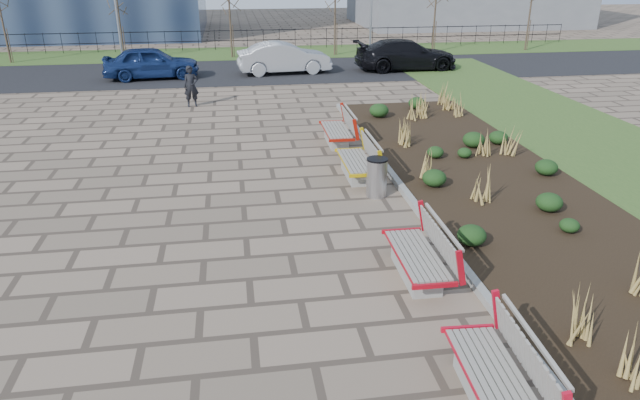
{
  "coord_description": "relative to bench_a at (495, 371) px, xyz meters",
  "views": [
    {
      "loc": [
        -0.09,
        -7.32,
        5.36
      ],
      "look_at": [
        1.5,
        3.0,
        0.9
      ],
      "focal_mm": 32.0,
      "sensor_mm": 36.0,
      "label": 1
    }
  ],
  "objects": [
    {
      "name": "ground",
      "position": [
        -3.0,
        1.91,
        -0.5
      ],
      "size": [
        120.0,
        120.0,
        0.0
      ],
      "primitive_type": "plane",
      "color": "#7A6654",
      "rests_on": "ground"
    },
    {
      "name": "planting_bed",
      "position": [
        3.25,
        6.91,
        -0.45
      ],
      "size": [
        4.5,
        18.0,
        0.1
      ],
      "primitive_type": "cube",
      "color": "black",
      "rests_on": "ground"
    },
    {
      "name": "planting_curb",
      "position": [
        0.92,
        6.91,
        -0.42
      ],
      "size": [
        0.16,
        18.0,
        0.15
      ],
      "primitive_type": "cube",
      "color": "gray",
      "rests_on": "ground"
    },
    {
      "name": "grass_verge_far",
      "position": [
        -3.0,
        29.91,
        -0.48
      ],
      "size": [
        80.0,
        5.0,
        0.04
      ],
      "primitive_type": "cube",
      "color": "#33511E",
      "rests_on": "ground"
    },
    {
      "name": "road",
      "position": [
        -3.0,
        23.91,
        -0.49
      ],
      "size": [
        80.0,
        7.0,
        0.02
      ],
      "primitive_type": "cube",
      "color": "black",
      "rests_on": "ground"
    },
    {
      "name": "bench_a",
      "position": [
        0.0,
        0.0,
        0.0
      ],
      "size": [
        1.02,
        2.15,
        1.0
      ],
      "primitive_type": null,
      "rotation": [
        0.0,
        0.0,
        -0.06
      ],
      "color": "red",
      "rests_on": "ground"
    },
    {
      "name": "bench_b",
      "position": [
        0.0,
        3.23,
        0.0
      ],
      "size": [
        0.93,
        2.11,
        1.0
      ],
      "primitive_type": null,
      "rotation": [
        0.0,
        0.0,
        -0.01
      ],
      "color": "red",
      "rests_on": "ground"
    },
    {
      "name": "bench_c",
      "position": [
        0.0,
        8.41,
        0.0
      ],
      "size": [
        0.91,
        2.1,
        1.0
      ],
      "primitive_type": null,
      "rotation": [
        0.0,
        0.0,
        -0.01
      ],
      "color": "gold",
      "rests_on": "ground"
    },
    {
      "name": "bench_d",
      "position": [
        0.0,
        11.35,
        0.0
      ],
      "size": [
        0.92,
        2.11,
        1.0
      ],
      "primitive_type": null,
      "rotation": [
        0.0,
        0.0,
        -0.01
      ],
      "color": "#AD180B",
      "rests_on": "ground"
    },
    {
      "name": "litter_bin",
      "position": [
        0.21,
        7.05,
        -0.03
      ],
      "size": [
        0.49,
        0.49,
        0.94
      ],
      "primitive_type": "cylinder",
      "color": "#B2B2B7",
      "rests_on": "ground"
    },
    {
      "name": "pedestrian",
      "position": [
        -4.66,
        16.93,
        0.28
      ],
      "size": [
        0.61,
        0.44,
        1.56
      ],
      "primitive_type": "imported",
      "rotation": [
        0.0,
        0.0,
        0.13
      ],
      "color": "black",
      "rests_on": "ground"
    },
    {
      "name": "car_blue",
      "position": [
        -6.82,
        22.79,
        0.27
      ],
      "size": [
        4.51,
        2.12,
        1.49
      ],
      "primitive_type": "imported",
      "rotation": [
        0.0,
        0.0,
        1.65
      ],
      "color": "navy",
      "rests_on": "road"
    },
    {
      "name": "car_silver",
      "position": [
        -0.48,
        23.15,
        0.27
      ],
      "size": [
        4.68,
        1.97,
        1.5
      ],
      "primitive_type": "imported",
      "rotation": [
        0.0,
        0.0,
        1.66
      ],
      "color": "#9EA0A5",
      "rests_on": "road"
    },
    {
      "name": "car_black",
      "position": [
        5.76,
        23.2,
        0.27
      ],
      "size": [
        5.28,
        2.3,
        1.51
      ],
      "primitive_type": "imported",
      "rotation": [
        0.0,
        0.0,
        1.61
      ],
      "color": "black",
      "rests_on": "road"
    },
    {
      "name": "tree_a",
      "position": [
        -15.0,
        28.41,
        1.54
      ],
      "size": [
        1.4,
        1.4,
        4.0
      ],
      "primitive_type": null,
      "color": "#4C3D2D",
      "rests_on": "grass_verge_far"
    },
    {
      "name": "tree_b",
      "position": [
        -9.0,
        28.41,
        1.54
      ],
      "size": [
        1.4,
        1.4,
        4.0
      ],
      "primitive_type": null,
      "color": "#4C3D2D",
      "rests_on": "grass_verge_far"
    },
    {
      "name": "tree_c",
      "position": [
        -3.0,
        28.41,
        1.54
      ],
      "size": [
        1.4,
        1.4,
        4.0
      ],
      "primitive_type": null,
      "color": "#4C3D2D",
      "rests_on": "grass_verge_far"
    },
    {
      "name": "tree_d",
      "position": [
        3.0,
        28.41,
        1.54
      ],
      "size": [
        1.4,
        1.4,
        4.0
      ],
      "primitive_type": null,
      "color": "#4C3D2D",
      "rests_on": "grass_verge_far"
    },
    {
      "name": "tree_e",
      "position": [
        9.0,
        28.41,
        1.54
      ],
      "size": [
        1.4,
        1.4,
        4.0
      ],
      "primitive_type": null,
      "color": "#4C3D2D",
      "rests_on": "grass_verge_far"
    },
    {
      "name": "tree_f",
      "position": [
        15.0,
        28.41,
        1.54
      ],
      "size": [
        1.4,
        1.4,
        4.0
      ],
      "primitive_type": null,
      "color": "#4C3D2D",
      "rests_on": "grass_verge_far"
    },
    {
      "name": "lamp_west",
      "position": [
        -9.0,
        27.91,
        2.54
      ],
      "size": [
        0.24,
        0.6,
        6.0
      ],
      "primitive_type": null,
      "color": "gray",
      "rests_on": "grass_verge_far"
    },
    {
      "name": "lamp_east",
      "position": [
        5.0,
        27.91,
        2.54
      ],
      "size": [
        0.24,
        0.6,
        6.0
      ],
      "primitive_type": null,
      "color": "gray",
      "rests_on": "grass_verge_far"
    },
    {
      "name": "railing_fence",
      "position": [
        -3.0,
        31.41,
        0.14
      ],
      "size": [
        44.0,
        0.1,
        1.2
      ],
      "primitive_type": null,
      "color": "black",
      "rests_on": "grass_verge_far"
    }
  ]
}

